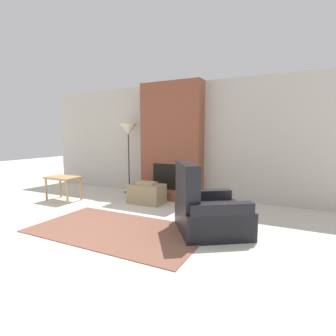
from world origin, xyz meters
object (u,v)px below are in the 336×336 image
Objects in this scene: armchair at (206,213)px; floor_lamp_left at (128,131)px; ottoman at (147,193)px; side_table at (63,180)px.

floor_lamp_left is (-2.57, 1.73, 1.22)m from armchair.
ottoman is at bearing 23.97° from armchair.
armchair is 3.40m from side_table.
armchair is 0.79× the size of floor_lamp_left.
side_table is at bearing -121.36° from floor_lamp_left.
ottoman is 1.75m from floor_lamp_left.
side_table is 0.42× the size of floor_lamp_left.
side_table is at bearing 49.06° from armchair.
armchair reaches higher than ottoman.
side_table is 1.88m from floor_lamp_left.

